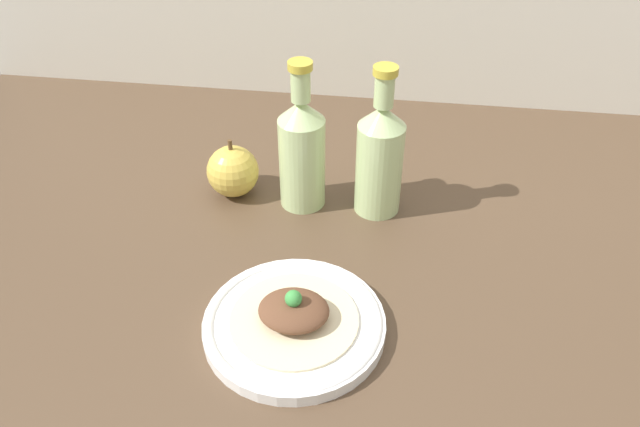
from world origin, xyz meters
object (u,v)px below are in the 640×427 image
object	(u,v)px
cider_bottle_left	(302,150)
cider_bottle_right	(381,156)
apple	(233,171)
plate	(294,324)
plated_food	(294,313)

from	to	relation	value
cider_bottle_left	cider_bottle_right	distance (cm)	12.73
cider_bottle_right	apple	distance (cm)	25.49
plate	cider_bottle_right	xyz separation A→B (cm)	(9.26, 28.55, 9.04)
plate	apple	xyz separation A→B (cm)	(-15.54, 29.44, 3.24)
plated_food	cider_bottle_right	size ratio (longest dim) A/B	0.68
cider_bottle_right	apple	size ratio (longest dim) A/B	2.41
apple	cider_bottle_left	bearing A→B (deg)	-4.20
cider_bottle_left	apple	distance (cm)	13.42
plated_food	cider_bottle_right	xyz separation A→B (cm)	(9.26, 28.55, 6.97)
cider_bottle_left	cider_bottle_right	size ratio (longest dim) A/B	1.00
plate	cider_bottle_right	distance (cm)	31.35
cider_bottle_right	plate	bearing A→B (deg)	-107.98
apple	plate	bearing A→B (deg)	-62.18
plated_food	cider_bottle_left	distance (cm)	29.60
plate	apple	distance (cm)	33.45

